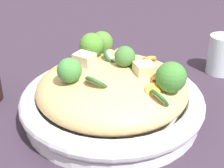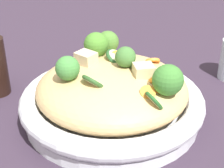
# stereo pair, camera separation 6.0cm
# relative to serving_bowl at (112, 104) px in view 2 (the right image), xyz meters

# --- Properties ---
(ground_plane) EXTENTS (3.00, 3.00, 0.00)m
(ground_plane) POSITION_rel_serving_bowl_xyz_m (0.00, 0.00, -0.03)
(ground_plane) COLOR #342838
(serving_bowl) EXTENTS (0.33, 0.33, 0.06)m
(serving_bowl) POSITION_rel_serving_bowl_xyz_m (0.00, 0.00, 0.00)
(serving_bowl) COLOR white
(serving_bowl) RESTS_ON ground_plane
(noodle_heap) EXTENTS (0.27, 0.27, 0.08)m
(noodle_heap) POSITION_rel_serving_bowl_xyz_m (0.00, -0.00, 0.03)
(noodle_heap) COLOR tan
(noodle_heap) RESTS_ON serving_bowl
(broccoli_florets) EXTENTS (0.25, 0.20, 0.06)m
(broccoli_florets) POSITION_rel_serving_bowl_xyz_m (-0.01, 0.01, 0.08)
(broccoli_florets) COLOR #97B472
(broccoli_florets) RESTS_ON serving_bowl
(carrot_coins) EXTENTS (0.15, 0.10, 0.03)m
(carrot_coins) POSITION_rel_serving_bowl_xyz_m (0.03, 0.05, 0.07)
(carrot_coins) COLOR orange
(carrot_coins) RESTS_ON serving_bowl
(zucchini_slices) EXTENTS (0.19, 0.13, 0.05)m
(zucchini_slices) POSITION_rel_serving_bowl_xyz_m (0.02, 0.01, 0.07)
(zucchini_slices) COLOR beige
(zucchini_slices) RESTS_ON serving_bowl
(chicken_chunks) EXTENTS (0.11, 0.12, 0.03)m
(chicken_chunks) POSITION_rel_serving_bowl_xyz_m (-0.01, 0.01, 0.07)
(chicken_chunks) COLOR beige
(chicken_chunks) RESTS_ON serving_bowl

